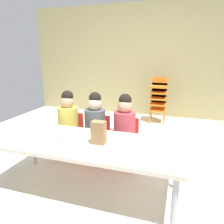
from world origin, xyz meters
name	(u,v)px	position (x,y,z in m)	size (l,w,h in m)	color
ground_plane	(118,158)	(0.00, 0.00, -0.01)	(5.49, 4.67, 0.02)	silver
back_wall	(148,61)	(0.00, 2.34, 1.22)	(5.49, 0.10, 2.44)	tan
craft_table	(86,146)	(-0.09, -0.80, 0.50)	(1.89, 0.74, 0.54)	beige
seated_child_near_camera	(68,119)	(-0.61, -0.20, 0.55)	(0.32, 0.31, 0.92)	red
seated_child_middle_seat	(95,121)	(-0.23, -0.20, 0.55)	(0.32, 0.31, 0.92)	red
seated_child_far_right	(125,124)	(0.14, -0.20, 0.55)	(0.32, 0.31, 0.92)	red
kid_chair_orange_stack	(159,97)	(0.33, 1.84, 0.52)	(0.32, 0.30, 0.92)	orange
paper_bag_brown	(99,132)	(0.05, -0.80, 0.65)	(0.13, 0.09, 0.22)	#9E754C
paper_plate_near_edge	(67,137)	(-0.32, -0.76, 0.55)	(0.18, 0.18, 0.01)	white
paper_plate_center_table	(90,151)	(0.04, -0.98, 0.55)	(0.18, 0.18, 0.01)	white
donut_powdered_on_plate	(66,135)	(-0.32, -0.76, 0.57)	(0.11, 0.11, 0.04)	white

